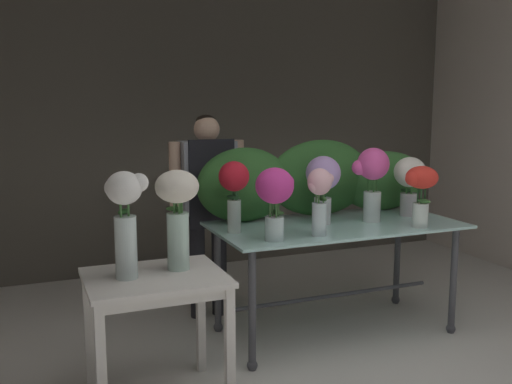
% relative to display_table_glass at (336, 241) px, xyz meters
% --- Properties ---
extents(ground_plane, '(8.08, 8.08, 0.00)m').
position_rel_display_table_glass_xyz_m(ground_plane, '(-0.27, 0.30, -0.69)').
color(ground_plane, silver).
extents(wall_back, '(5.64, 0.12, 2.97)m').
position_rel_display_table_glass_xyz_m(wall_back, '(-0.27, 2.13, 0.79)').
color(wall_back, '#5B564C').
rests_on(wall_back, ground).
extents(display_table_glass, '(1.79, 0.89, 0.83)m').
position_rel_display_table_glass_xyz_m(display_table_glass, '(0.00, 0.00, 0.00)').
color(display_table_glass, '#A6D8CF').
rests_on(display_table_glass, ground).
extents(side_table_white, '(0.76, 0.62, 0.75)m').
position_rel_display_table_glass_xyz_m(side_table_white, '(-1.44, -0.50, -0.04)').
color(side_table_white, silver).
rests_on(side_table_white, ground).
extents(florist, '(0.60, 0.24, 1.60)m').
position_rel_display_table_glass_xyz_m(florist, '(-0.76, 0.68, 0.29)').
color(florist, '#232328').
rests_on(florist, ground).
extents(foliage_backdrop, '(1.98, 0.29, 0.59)m').
position_rel_display_table_glass_xyz_m(foliage_backdrop, '(-0.04, 0.32, 0.40)').
color(foliage_backdrop, '#2D6028').
rests_on(foliage_backdrop, display_table_glass).
extents(vase_lilac_freesia, '(0.25, 0.25, 0.49)m').
position_rel_display_table_glass_xyz_m(vase_lilac_freesia, '(-0.09, 0.04, 0.44)').
color(vase_lilac_freesia, silver).
rests_on(vase_lilac_freesia, display_table_glass).
extents(vase_magenta_hydrangea, '(0.26, 0.24, 0.47)m').
position_rel_display_table_glass_xyz_m(vase_magenta_hydrangea, '(-0.62, -0.29, 0.43)').
color(vase_magenta_hydrangea, silver).
rests_on(vase_magenta_hydrangea, display_table_glass).
extents(vase_ivory_ranunculus, '(0.25, 0.24, 0.46)m').
position_rel_display_table_glass_xyz_m(vase_ivory_ranunculus, '(0.67, 0.05, 0.41)').
color(vase_ivory_ranunculus, silver).
rests_on(vase_ivory_ranunculus, display_table_glass).
extents(vase_fuchsia_tulips, '(0.27, 0.23, 0.54)m').
position_rel_display_table_glass_xyz_m(vase_fuchsia_tulips, '(0.27, -0.03, 0.47)').
color(vase_fuchsia_tulips, silver).
rests_on(vase_fuchsia_tulips, display_table_glass).
extents(vase_blush_dahlias, '(0.18, 0.16, 0.45)m').
position_rel_display_table_glass_xyz_m(vase_blush_dahlias, '(-0.30, -0.29, 0.40)').
color(vase_blush_dahlias, silver).
rests_on(vase_blush_dahlias, display_table_glass).
extents(vase_scarlet_lilies, '(0.28, 0.22, 0.43)m').
position_rel_display_table_glass_xyz_m(vase_scarlet_lilies, '(0.48, -0.33, 0.42)').
color(vase_scarlet_lilies, silver).
rests_on(vase_scarlet_lilies, display_table_glass).
extents(vase_crimson_roses, '(0.21, 0.21, 0.48)m').
position_rel_display_table_glass_xyz_m(vase_crimson_roses, '(-0.78, 0.01, 0.44)').
color(vase_crimson_roses, silver).
rests_on(vase_crimson_roses, display_table_glass).
extents(vase_white_roses_tall, '(0.23, 0.19, 0.59)m').
position_rel_display_table_glass_xyz_m(vase_white_roses_tall, '(-1.59, -0.50, 0.41)').
color(vase_white_roses_tall, silver).
rests_on(vase_white_roses_tall, side_table_white).
extents(vase_cream_lisianthus_tall, '(0.25, 0.25, 0.57)m').
position_rel_display_table_glass_xyz_m(vase_cream_lisianthus_tall, '(-1.29, -0.44, 0.41)').
color(vase_cream_lisianthus_tall, silver).
rests_on(vase_cream_lisianthus_tall, side_table_white).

